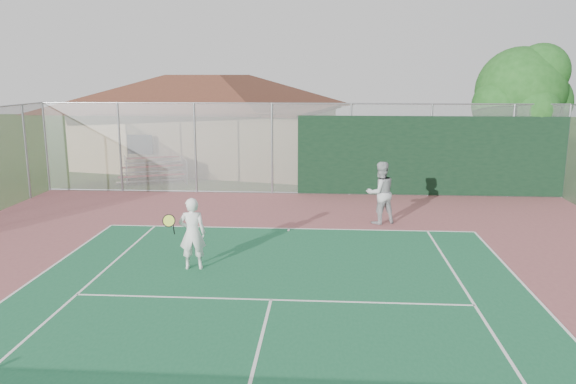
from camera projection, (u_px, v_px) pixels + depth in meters
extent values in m
cylinder|color=gray|center=(46.00, 147.00, 22.21)|extent=(0.08, 0.08, 3.50)
cylinder|color=gray|center=(120.00, 148.00, 22.01)|extent=(0.08, 0.08, 3.50)
cylinder|color=gray|center=(195.00, 148.00, 21.80)|extent=(0.08, 0.08, 3.50)
cylinder|color=gray|center=(272.00, 149.00, 21.60)|extent=(0.08, 0.08, 3.50)
cylinder|color=gray|center=(350.00, 150.00, 21.40)|extent=(0.08, 0.08, 3.50)
cylinder|color=gray|center=(430.00, 151.00, 21.19)|extent=(0.08, 0.08, 3.50)
cylinder|color=gray|center=(511.00, 151.00, 20.99)|extent=(0.08, 0.08, 3.50)
cylinder|color=gray|center=(566.00, 152.00, 20.85)|extent=(0.08, 0.08, 3.50)
cylinder|color=gray|center=(298.00, 103.00, 21.17)|extent=(20.00, 0.05, 0.05)
cylinder|color=gray|center=(298.00, 193.00, 21.88)|extent=(20.00, 0.05, 0.05)
cube|color=#999EA0|center=(298.00, 149.00, 21.53)|extent=(20.00, 0.02, 3.50)
cube|color=black|center=(430.00, 156.00, 21.19)|extent=(10.00, 0.04, 3.00)
cylinder|color=gray|center=(26.00, 152.00, 20.75)|extent=(0.08, 0.08, 3.50)
cube|color=tan|center=(210.00, 137.00, 28.58)|extent=(12.79, 9.93, 2.85)
cube|color=brown|center=(209.00, 108.00, 28.28)|extent=(13.36, 10.49, 0.17)
pyramid|color=brown|center=(209.00, 75.00, 27.94)|extent=(14.07, 10.92, 1.71)
cube|color=black|center=(235.00, 157.00, 24.80)|extent=(0.85, 0.06, 1.99)
cube|color=#AA2F27|center=(152.00, 176.00, 24.03)|extent=(2.67, 1.29, 0.05)
cube|color=#B2B5BA|center=(150.00, 181.00, 23.84)|extent=(2.66, 1.27, 0.04)
cube|color=#AA2F27|center=(155.00, 166.00, 24.46)|extent=(2.67, 1.29, 0.05)
cube|color=#B2B5BA|center=(153.00, 171.00, 24.27)|extent=(2.66, 1.27, 0.04)
cube|color=#AA2F27|center=(158.00, 157.00, 24.89)|extent=(2.67, 1.29, 0.05)
cube|color=#B2B5BA|center=(157.00, 162.00, 24.70)|extent=(2.66, 1.27, 0.04)
cube|color=#B2B5BA|center=(126.00, 169.00, 24.58)|extent=(0.68, 1.57, 1.02)
cube|color=#B2B5BA|center=(184.00, 170.00, 24.40)|extent=(0.68, 1.57, 1.02)
cylinder|color=#3B2715|center=(515.00, 151.00, 22.80)|extent=(0.39, 0.39, 3.05)
sphere|color=#184B17|center=(520.00, 91.00, 22.31)|extent=(3.49, 3.49, 3.49)
sphere|color=#184B17|center=(542.00, 102.00, 22.65)|extent=(2.40, 2.40, 2.40)
sphere|color=#184B17|center=(500.00, 105.00, 22.05)|extent=(2.18, 2.18, 2.18)
sphere|color=#184B17|center=(533.00, 109.00, 21.47)|extent=(1.96, 1.96, 1.96)
sphere|color=#184B17|center=(505.00, 96.00, 23.22)|extent=(2.18, 2.18, 2.18)
sphere|color=#184B17|center=(541.00, 71.00, 21.89)|extent=(2.18, 2.18, 2.18)
imported|color=white|center=(192.00, 234.00, 13.25)|extent=(0.68, 0.49, 1.73)
imported|color=#ADB0B3|center=(380.00, 193.00, 17.32)|extent=(1.15, 1.05, 1.94)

